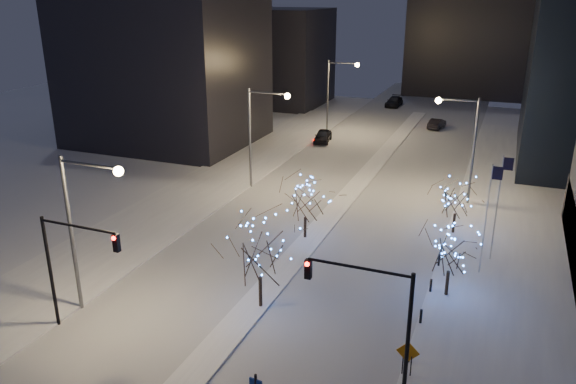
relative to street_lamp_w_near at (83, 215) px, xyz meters
The scene contains 23 objects.
ground 11.23m from the street_lamp_w_near, 12.61° to the right, with size 160.00×160.00×0.00m, color silver.
road 34.80m from the street_lamp_w_near, 74.85° to the left, with size 20.00×130.00×0.02m, color #B7BDC7.
median 30.09m from the street_lamp_w_near, 72.30° to the left, with size 2.00×80.00×0.15m, color white.
east_sidewalk 30.63m from the street_lamp_w_near, 36.94° to the left, with size 10.00×90.00×0.15m, color white.
west_sidewalk 19.77m from the street_lamp_w_near, 105.71° to the left, with size 8.00×90.00×0.15m, color white.
filler_west_near 42.87m from the street_lamp_w_near, 116.64° to the left, with size 22.00×18.00×24.00m, color black.
filler_west_far 70.12m from the street_lamp_w_near, 104.09° to the left, with size 18.00×16.00×16.00m, color black.
street_lamp_w_near is the anchor object (origin of this frame).
street_lamp_w_mid 25.00m from the street_lamp_w_near, 90.00° to the left, with size 4.40×0.56×10.00m.
street_lamp_w_far 50.00m from the street_lamp_w_near, 90.00° to the left, with size 4.40×0.56×10.00m.
street_lamp_east 33.85m from the street_lamp_w_near, 55.81° to the left, with size 3.90×0.56×10.00m.
traffic_signal_west 2.70m from the street_lamp_w_near, 76.04° to the right, with size 5.26×0.43×7.00m.
traffic_signal_east 17.99m from the street_lamp_w_near, ahead, with size 5.26×0.43×7.00m.
flagpoles 27.07m from the street_lamp_w_near, 34.36° to the left, with size 1.35×2.60×8.00m.
bollards 21.57m from the street_lamp_w_near, 22.69° to the left, with size 0.16×12.16×0.90m.
car_near 45.01m from the street_lamp_w_near, 89.88° to the left, with size 1.94×4.81×1.64m, color black.
car_mid 59.83m from the street_lamp_w_near, 77.42° to the left, with size 1.54×4.42×1.45m, color black.
car_far 72.55m from the street_lamp_w_near, 86.94° to the left, with size 2.29×5.62×1.63m, color black.
holiday_tree_median_near 10.61m from the street_lamp_w_near, 24.13° to the left, with size 6.58×6.58×6.34m.
holiday_tree_median_far 17.54m from the street_lamp_w_near, 60.80° to the left, with size 6.02×6.02×5.50m.
holiday_tree_plaza_near 22.73m from the street_lamp_w_near, 26.37° to the left, with size 4.79×4.79×4.76m.
holiday_tree_plaza_far 28.44m from the street_lamp_w_near, 46.51° to the left, with size 3.97×3.97×4.78m.
construction_sign 19.94m from the street_lamp_w_near, ahead, with size 1.20×0.10×1.98m.
Camera 1 is at (13.56, -21.82, 18.94)m, focal length 35.00 mm.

